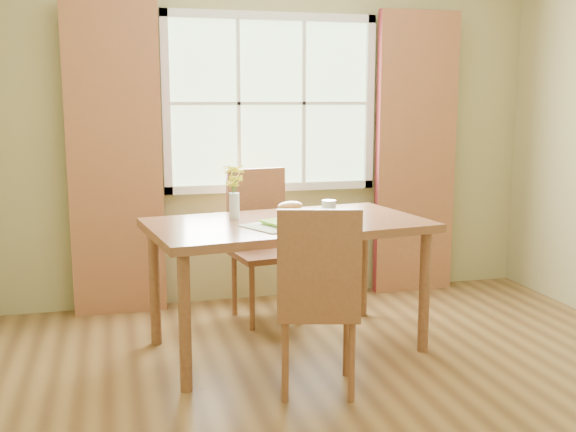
# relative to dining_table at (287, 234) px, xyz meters

# --- Properties ---
(room) EXTENTS (4.24, 3.84, 2.74)m
(room) POSITION_rel_dining_table_xyz_m (0.16, -0.78, 0.63)
(room) COLOR brown
(room) RESTS_ON ground
(window) EXTENTS (1.62, 0.06, 1.32)m
(window) POSITION_rel_dining_table_xyz_m (0.16, 1.10, 0.78)
(window) COLOR #B4DCA6
(window) RESTS_ON room
(curtain_left) EXTENTS (0.65, 0.08, 2.20)m
(curtain_left) POSITION_rel_dining_table_xyz_m (-0.99, 1.00, 0.38)
(curtain_left) COLOR maroon
(curtain_left) RESTS_ON room
(curtain_right) EXTENTS (0.65, 0.08, 2.20)m
(curtain_right) POSITION_rel_dining_table_xyz_m (1.31, 1.00, 0.38)
(curtain_right) COLOR maroon
(curtain_right) RESTS_ON room
(dining_table) EXTENTS (1.76, 1.15, 0.80)m
(dining_table) POSITION_rel_dining_table_xyz_m (0.00, 0.00, 0.00)
(dining_table) COLOR brown
(dining_table) RESTS_ON room
(chair_near) EXTENTS (0.51, 0.51, 1.00)m
(chair_near) POSITION_rel_dining_table_xyz_m (-0.02, -0.70, -0.17)
(chair_near) COLOR brown
(chair_near) RESTS_ON room
(chair_far) EXTENTS (0.50, 0.50, 1.05)m
(chair_far) POSITION_rel_dining_table_xyz_m (-0.01, 0.66, -0.15)
(chair_far) COLOR brown
(chair_far) RESTS_ON room
(placemat) EXTENTS (0.55, 0.49, 0.01)m
(placemat) POSITION_rel_dining_table_xyz_m (-0.05, -0.14, 0.09)
(placemat) COLOR beige
(placemat) RESTS_ON dining_table
(plate) EXTENTS (0.33, 0.33, 0.01)m
(plate) POSITION_rel_dining_table_xyz_m (-0.03, -0.14, 0.10)
(plate) COLOR #8AE038
(plate) RESTS_ON placemat
(croissant_sandwich) EXTENTS (0.19, 0.16, 0.12)m
(croissant_sandwich) POSITION_rel_dining_table_xyz_m (-0.02, -0.14, 0.16)
(croissant_sandwich) COLOR #E9A34F
(croissant_sandwich) RESTS_ON plate
(water_glass) EXTENTS (0.09, 0.09, 0.13)m
(water_glass) POSITION_rel_dining_table_xyz_m (0.24, -0.08, 0.14)
(water_glass) COLOR silver
(water_glass) RESTS_ON dining_table
(flower_vase) EXTENTS (0.14, 0.14, 0.33)m
(flower_vase) POSITION_rel_dining_table_xyz_m (-0.30, 0.15, 0.28)
(flower_vase) COLOR silver
(flower_vase) RESTS_ON dining_table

